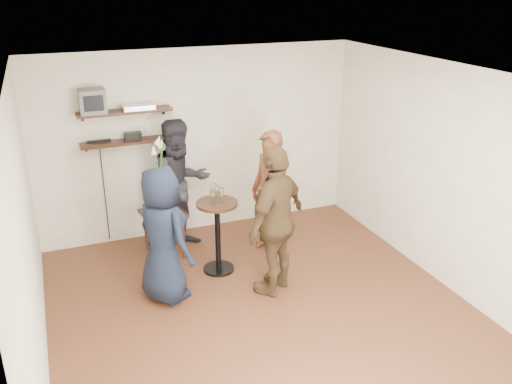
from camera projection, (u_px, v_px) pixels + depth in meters
The scene contains 18 objects.
room at pixel (268, 208), 5.41m from camera, with size 4.58×5.08×2.68m.
shelf_upper at pixel (125, 112), 6.92m from camera, with size 1.20×0.25×0.04m, color black.
shelf_lower at pixel (127, 142), 7.07m from camera, with size 1.20×0.25×0.04m, color black.
crt_monitor at pixel (92, 101), 6.72m from camera, with size 0.32×0.30×0.30m, color #59595B.
dvd_deck at pixel (138, 107), 6.96m from camera, with size 0.40×0.24×0.06m, color silver.
radio at pixel (133, 136), 7.07m from camera, with size 0.22×0.10×0.10m, color black.
power_strip at pixel (99, 141), 6.97m from camera, with size 0.30×0.05×0.03m, color black.
side_table at pixel (163, 219), 7.07m from camera, with size 0.59×0.59×0.62m.
vase_lilies at pixel (161, 188), 6.91m from camera, with size 0.20×0.21×1.05m.
drinks_table at pixel (218, 227), 6.64m from camera, with size 0.51×0.51×0.93m.
wine_glass_fl at pixel (213, 192), 6.43m from camera, with size 0.07×0.07×0.21m.
wine_glass_fr at pixel (221, 193), 6.47m from camera, with size 0.06×0.06×0.18m.
wine_glass_bl at pixel (214, 189), 6.51m from camera, with size 0.07×0.07×0.22m.
wine_glass_br at pixel (217, 191), 6.49m from camera, with size 0.07×0.07×0.20m.
person_plaid at pixel (269, 193), 7.05m from camera, with size 0.61×0.40×1.66m, color red.
person_dark at pixel (181, 185), 7.14m from camera, with size 0.87×0.68×1.79m, color black.
person_navy at pixel (163, 235), 5.99m from camera, with size 0.78×0.50×1.59m, color black.
person_brown at pixel (276, 221), 6.12m from camera, with size 1.04×0.43×1.77m, color #4B3620.
Camera 1 is at (-1.95, -4.57, 3.46)m, focal length 38.00 mm.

